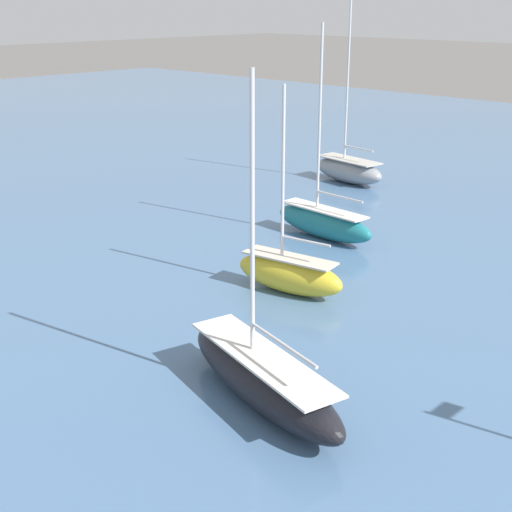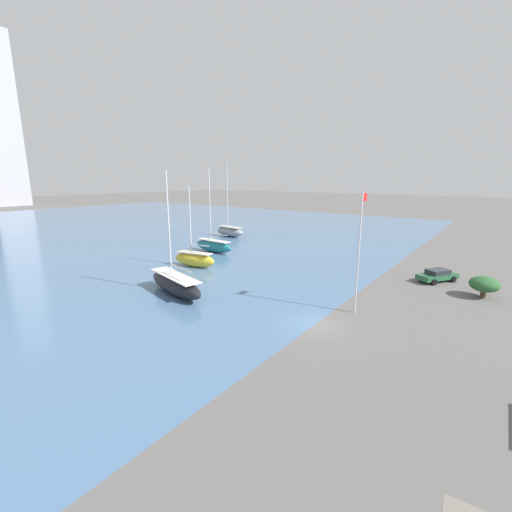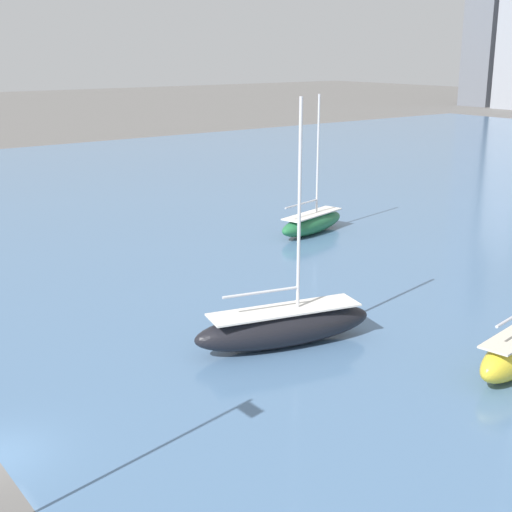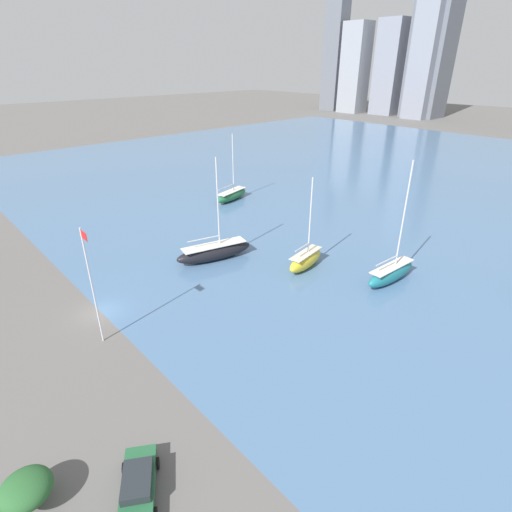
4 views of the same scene
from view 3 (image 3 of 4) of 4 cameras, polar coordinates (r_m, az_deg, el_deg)
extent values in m
ellipsoid|color=black|center=(38.09, 2.29, -5.71)|extent=(4.72, 10.35, 2.08)
cube|color=silver|center=(37.74, 2.31, -4.31)|extent=(3.87, 8.49, 0.10)
cube|color=#2D2D33|center=(38.31, 2.28, -6.51)|extent=(0.59, 1.80, 0.94)
cylinder|color=silver|center=(36.50, 3.49, 4.01)|extent=(0.18, 0.18, 10.96)
cylinder|color=silver|center=(36.82, 0.41, -2.93)|extent=(1.16, 4.15, 0.14)
ellipsoid|color=#236B3D|center=(61.48, 4.52, 2.62)|extent=(4.05, 8.50, 1.76)
cube|color=silver|center=(61.30, 4.53, 3.38)|extent=(3.32, 6.97, 0.10)
cube|color=#2D2D33|center=(61.60, 4.51, 2.19)|extent=(0.52, 1.48, 0.79)
cylinder|color=silver|center=(60.89, 4.97, 8.10)|extent=(0.18, 0.18, 9.97)
cylinder|color=silver|center=(59.74, 3.66, 4.19)|extent=(1.25, 4.40, 0.14)
cylinder|color=silver|center=(35.47, 19.73, -4.71)|extent=(0.64, 2.95, 0.14)
camera|label=1|loc=(45.95, -31.17, 13.96)|focal=50.00mm
camera|label=2|loc=(51.07, -43.51, 8.47)|focal=24.00mm
camera|label=4|loc=(13.60, 170.13, 18.81)|focal=28.00mm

